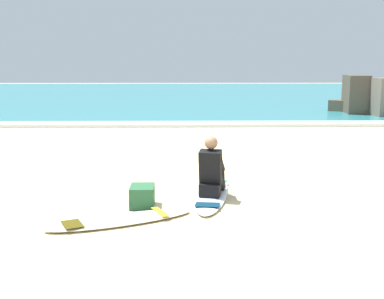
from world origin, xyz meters
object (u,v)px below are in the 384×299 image
beach_bag (142,196)px  surfboard_spare_near (121,220)px  surfer_seated (211,172)px  surfboard_main (211,193)px

beach_bag → surfboard_spare_near: bearing=-107.3°
surfer_seated → beach_bag: bearing=-157.5°
surfer_seated → surfboard_spare_near: bearing=-137.4°
surfboard_spare_near → surfboard_main: bearing=46.4°
surfer_seated → beach_bag: 1.19m
surfboard_main → beach_bag: 1.26m
surfboard_spare_near → surfer_seated: bearing=42.6°
surfboard_main → surfer_seated: bearing=-93.7°
surfboard_main → beach_bag: bearing=-149.8°
surfboard_main → beach_bag: beach_bag is taller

